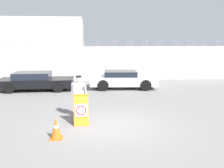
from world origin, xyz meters
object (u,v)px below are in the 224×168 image
at_px(security_guard, 79,94).
at_px(parked_car_rear_sedan, 123,79).
at_px(barricade_sign, 81,109).
at_px(traffic_cone_near, 56,128).
at_px(parked_car_front_coupe, 35,81).

bearing_deg(security_guard, parked_car_rear_sedan, 70.57).
height_order(barricade_sign, traffic_cone_near, barricade_sign).
relative_size(traffic_cone_near, parked_car_front_coupe, 0.15).
bearing_deg(parked_car_front_coupe, parked_car_rear_sedan, -0.27).
bearing_deg(barricade_sign, traffic_cone_near, -119.96).
bearing_deg(parked_car_rear_sedan, barricade_sign, -106.15).
bearing_deg(parked_car_rear_sedan, traffic_cone_near, -107.47).
height_order(parked_car_front_coupe, parked_car_rear_sedan, parked_car_rear_sedan).
relative_size(parked_car_front_coupe, parked_car_rear_sedan, 1.05).
height_order(barricade_sign, security_guard, security_guard).
distance_m(barricade_sign, parked_car_rear_sedan, 7.42).
relative_size(security_guard, traffic_cone_near, 2.45).
distance_m(parked_car_front_coupe, parked_car_rear_sedan, 5.72).
relative_size(security_guard, parked_car_rear_sedan, 0.39).
distance_m(traffic_cone_near, parked_car_rear_sedan, 9.09).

